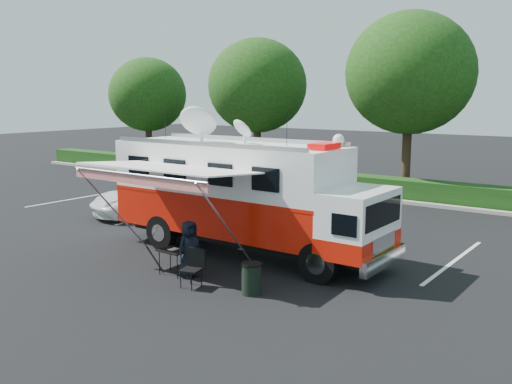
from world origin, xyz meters
TOP-DOWN VIEW (x-y plane):
  - ground_plane at (0.00, 0.00)m, footprint 120.00×120.00m
  - back_border at (1.14, 12.90)m, footprint 60.00×6.14m
  - stall_lines at (-0.50, 3.00)m, footprint 24.12×5.50m
  - command_truck at (-0.08, -0.00)m, footprint 9.15×2.52m
  - awning at (-0.90, -2.61)m, footprint 4.99×2.58m
  - white_suv at (-6.72, 2.55)m, footprint 4.22×5.73m
  - person at (0.10, -2.71)m, footprint 0.62×0.84m
  - folding_table at (-0.39, -2.83)m, footprint 0.85×0.61m
  - folding_chair at (0.74, -3.25)m, footprint 0.58×0.61m
  - trash_bin at (2.28, -2.83)m, footprint 0.53×0.53m

SIDE VIEW (x-z plane):
  - ground_plane at x=0.00m, z-range 0.00..0.00m
  - white_suv at x=-6.72m, z-range -0.72..0.72m
  - person at x=0.10m, z-range -0.78..0.78m
  - stall_lines at x=-0.50m, z-range 0.00..0.01m
  - trash_bin at x=2.28m, z-range 0.00..0.80m
  - folding_chair at x=0.74m, z-range 0.09..1.09m
  - folding_table at x=-0.39m, z-range 0.30..1.01m
  - command_truck at x=-0.08m, z-range -0.32..4.08m
  - awning at x=-0.90m, z-range 1.32..4.34m
  - back_border at x=1.14m, z-range 0.57..9.44m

